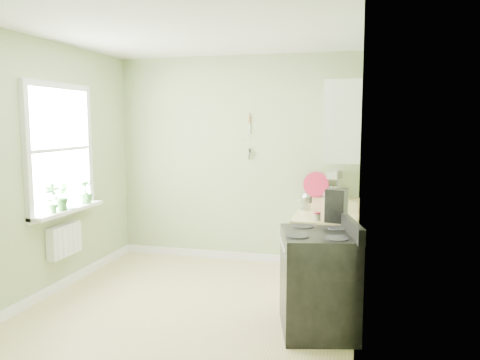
% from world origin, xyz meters
% --- Properties ---
extents(floor, '(3.20, 3.60, 0.02)m').
position_xyz_m(floor, '(0.00, 0.00, -0.01)').
color(floor, tan).
rests_on(floor, ground).
extents(ceiling, '(3.20, 3.60, 0.02)m').
position_xyz_m(ceiling, '(0.00, 0.00, 2.71)').
color(ceiling, white).
rests_on(ceiling, wall_back).
extents(wall_back, '(3.20, 0.02, 2.70)m').
position_xyz_m(wall_back, '(0.00, 1.81, 1.35)').
color(wall_back, '#A2B67C').
rests_on(wall_back, floor).
extents(wall_left, '(0.02, 3.60, 2.70)m').
position_xyz_m(wall_left, '(-1.61, 0.00, 1.35)').
color(wall_left, '#A2B67C').
rests_on(wall_left, floor).
extents(wall_right, '(0.02, 3.60, 2.70)m').
position_xyz_m(wall_right, '(1.61, 0.00, 1.35)').
color(wall_right, '#A2B67C').
rests_on(wall_right, floor).
extents(base_cabinets, '(0.60, 1.60, 0.87)m').
position_xyz_m(base_cabinets, '(1.30, 1.00, 0.43)').
color(base_cabinets, white).
rests_on(base_cabinets, floor).
extents(countertop, '(0.64, 1.60, 0.04)m').
position_xyz_m(countertop, '(1.29, 1.00, 0.89)').
color(countertop, beige).
rests_on(countertop, base_cabinets).
extents(upper_cabinets, '(0.35, 1.40, 0.80)m').
position_xyz_m(upper_cabinets, '(1.43, 1.10, 1.85)').
color(upper_cabinets, white).
rests_on(upper_cabinets, wall_right).
extents(window, '(0.06, 1.14, 1.44)m').
position_xyz_m(window, '(-1.58, 0.30, 1.55)').
color(window, white).
rests_on(window, wall_left).
extents(window_sill, '(0.18, 1.14, 0.04)m').
position_xyz_m(window_sill, '(-1.51, 0.30, 0.88)').
color(window_sill, white).
rests_on(window_sill, wall_left).
extents(radiator, '(0.12, 0.50, 0.35)m').
position_xyz_m(radiator, '(-1.54, 0.25, 0.55)').
color(radiator, white).
rests_on(radiator, wall_left).
extents(wall_utensils, '(0.02, 0.14, 0.58)m').
position_xyz_m(wall_utensils, '(0.20, 1.78, 1.56)').
color(wall_utensils, beige).
rests_on(wall_utensils, wall_back).
extents(stove, '(0.79, 0.85, 1.01)m').
position_xyz_m(stove, '(1.28, -0.11, 0.45)').
color(stove, black).
rests_on(stove, floor).
extents(stand_mixer, '(0.25, 0.34, 0.38)m').
position_xyz_m(stand_mixer, '(1.30, 1.74, 1.07)').
color(stand_mixer, '#B2B2B7').
rests_on(stand_mixer, countertop).
extents(kettle, '(0.18, 0.11, 0.18)m').
position_xyz_m(kettle, '(1.05, 0.80, 1.00)').
color(kettle, silver).
rests_on(kettle, countertop).
extents(coffee_maker, '(0.21, 0.23, 0.31)m').
position_xyz_m(coffee_maker, '(1.39, 0.30, 1.06)').
color(coffee_maker, black).
rests_on(coffee_maker, countertop).
extents(red_tray, '(0.32, 0.07, 0.32)m').
position_xyz_m(red_tray, '(1.07, 1.72, 1.07)').
color(red_tray, '#A71938').
rests_on(red_tray, countertop).
extents(jar, '(0.07, 0.07, 0.08)m').
position_xyz_m(jar, '(1.22, 0.30, 0.95)').
color(jar, '#A39E86').
rests_on(jar, countertop).
extents(plant_a, '(0.20, 0.18, 0.32)m').
position_xyz_m(plant_a, '(-1.50, 0.02, 1.06)').
color(plant_a, '#33702E').
rests_on(plant_a, window_sill).
extents(plant_b, '(0.20, 0.21, 0.30)m').
position_xyz_m(plant_b, '(-1.50, 0.19, 1.05)').
color(plant_b, '#33702E').
rests_on(plant_b, window_sill).
extents(plant_c, '(0.21, 0.21, 0.27)m').
position_xyz_m(plant_c, '(-1.50, 0.64, 1.04)').
color(plant_c, '#33702E').
rests_on(plant_c, window_sill).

